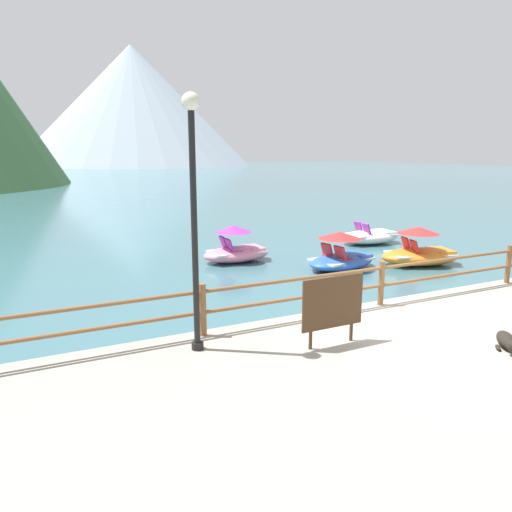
{
  "coord_description": "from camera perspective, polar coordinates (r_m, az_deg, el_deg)",
  "views": [
    {
      "loc": [
        -6.61,
        -6.04,
        3.6
      ],
      "look_at": [
        -1.26,
        5.0,
        0.9
      ],
      "focal_mm": 33.63,
      "sensor_mm": 36.0,
      "label": 1
    }
  ],
  "objects": [
    {
      "name": "lamp_post",
      "position": [
        7.49,
        -7.44,
        6.51
      ],
      "size": [
        0.28,
        0.28,
        4.05
      ],
      "color": "black",
      "rests_on": "promenade_dock"
    },
    {
      "name": "dock_railing",
      "position": [
        10.4,
        14.71,
        -2.62
      ],
      "size": [
        23.92,
        0.12,
        0.95
      ],
      "color": "brown",
      "rests_on": "promenade_dock"
    },
    {
      "name": "ground_plane",
      "position": [
        46.65,
        -17.78,
        7.4
      ],
      "size": [
        200.0,
        200.0,
        0.0
      ],
      "primitive_type": "plane",
      "color": "#3D6B75"
    },
    {
      "name": "sign_board",
      "position": [
        8.06,
        9.1,
        -5.6
      ],
      "size": [
        1.18,
        0.07,
        1.19
      ],
      "color": "beige",
      "rests_on": "promenade_dock"
    },
    {
      "name": "distant_peak",
      "position": [
        128.05,
        -14.41,
        16.88
      ],
      "size": [
        57.09,
        57.09,
        28.81
      ],
      "primitive_type": "cone",
      "color": "#9EADBC",
      "rests_on": "ground"
    },
    {
      "name": "pedal_boat_1",
      "position": [
        16.27,
        18.95,
        0.44
      ],
      "size": [
        2.86,
        2.03,
        1.25
      ],
      "color": "orange",
      "rests_on": "ground"
    },
    {
      "name": "pedal_boat_3",
      "position": [
        19.5,
        13.41,
        2.28
      ],
      "size": [
        2.55,
        1.56,
        0.87
      ],
      "color": "white",
      "rests_on": "ground"
    },
    {
      "name": "pedal_boat_0",
      "position": [
        15.1,
        10.11,
        -0.03
      ],
      "size": [
        2.58,
        1.8,
        1.19
      ],
      "color": "blue",
      "rests_on": "ground"
    },
    {
      "name": "dog_resting",
      "position": [
        9.04,
        27.73,
        -8.99
      ],
      "size": [
        0.74,
        0.87,
        0.26
      ],
      "color": "black",
      "rests_on": "promenade_dock"
    },
    {
      "name": "pedal_boat_2",
      "position": [
        15.85,
        -2.36,
        0.77
      ],
      "size": [
        2.29,
        1.28,
        1.22
      ],
      "color": "pink",
      "rests_on": "ground"
    }
  ]
}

